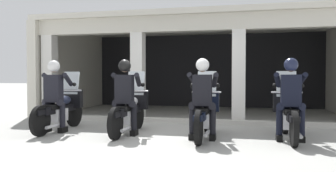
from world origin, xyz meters
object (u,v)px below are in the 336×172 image
Objects in this scene: police_officer_far_left at (54,90)px; motorcycle_center_left at (130,110)px; police_officer_center_right at (203,92)px; motorcycle_center_right at (204,113)px; police_officer_far_right at (291,92)px; motorcycle_far_left at (62,108)px; motorcycle_far_right at (289,113)px; police_officer_center_left at (125,91)px.

police_officer_far_left reaches higher than motorcycle_center_left.
motorcycle_center_right is at bearing 90.85° from police_officer_center_right.
police_officer_far_right is (1.64, 0.23, 0.00)m from police_officer_center_right.
police_officer_center_right is 1.66m from police_officer_far_right.
motorcycle_center_left is at bearing 10.10° from police_officer_far_left.
police_officer_far_right reaches higher than motorcycle_center_left.
police_officer_far_right reaches higher than motorcycle_far_left.
motorcycle_center_left is 1.00× the size of motorcycle_far_right.
police_officer_far_right is (-0.00, -0.28, 0.44)m from motorcycle_far_right.
police_officer_center_left is 0.78× the size of motorcycle_center_right.
police_officer_center_left is 1.71m from motorcycle_center_right.
police_officer_center_right reaches higher than motorcycle_center_right.
police_officer_center_right is at bearing -2.17° from police_officer_far_left.
motorcycle_far_right is at bearing 18.29° from police_officer_center_right.
motorcycle_center_right is (3.29, -0.13, 0.00)m from motorcycle_far_left.
police_officer_far_left reaches higher than motorcycle_far_left.
police_officer_far_left is 0.78× the size of motorcycle_far_right.
motorcycle_center_right and motorcycle_far_right have the same top height.
police_officer_far_left and police_officer_far_right have the same top height.
motorcycle_far_right is (1.65, 0.51, -0.44)m from police_officer_center_right.
police_officer_center_left is at bearing 0.33° from police_officer_far_left.
police_officer_center_right is at bearing -163.93° from police_officer_far_right.
motorcycle_center_right is 1.29× the size of police_officer_center_right.
police_officer_center_right is at bearing -154.56° from motorcycle_far_right.
motorcycle_center_right is at bearing -3.80° from motorcycle_center_left.
police_officer_far_left reaches higher than motorcycle_center_right.
motorcycle_center_left is 1.00× the size of motorcycle_center_right.
motorcycle_center_left is 3.29m from motorcycle_far_right.
motorcycle_far_right is (3.29, 0.09, 0.00)m from motorcycle_center_left.
police_officer_far_left is at bearing -176.28° from motorcycle_center_right.
motorcycle_center_left and motorcycle_far_right have the same top height.
motorcycle_center_left is (1.64, 0.00, 0.00)m from motorcycle_far_left.
police_officer_center_left reaches higher than motorcycle_center_left.
motorcycle_far_left is 0.52m from police_officer_far_left.
police_officer_far_right reaches higher than motorcycle_center_right.
motorcycle_far_left is at bearing -178.82° from motorcycle_center_left.
motorcycle_far_left is 1.00× the size of motorcycle_center_left.
motorcycle_center_right is (1.64, -0.14, 0.00)m from motorcycle_center_left.
motorcycle_far_right is at bearing 98.01° from police_officer_far_right.
police_officer_far_right is at bearing -0.92° from motorcycle_center_right.
motorcycle_far_right is at bearing 4.51° from police_officer_far_left.
motorcycle_far_left is 4.94m from motorcycle_far_right.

